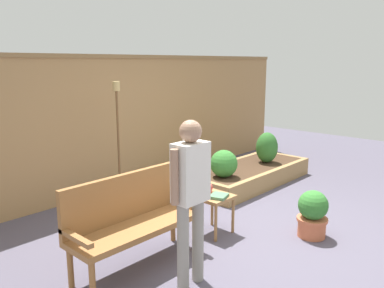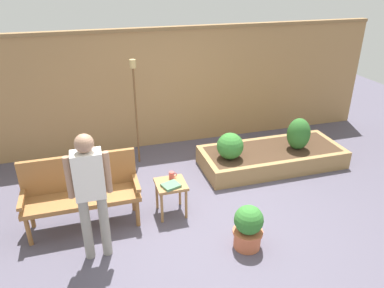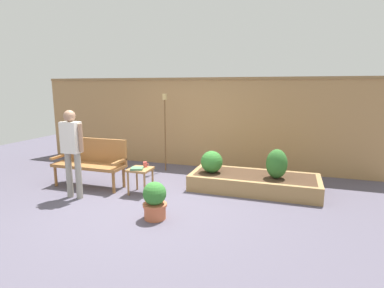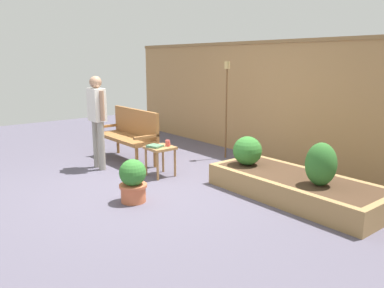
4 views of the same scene
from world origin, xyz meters
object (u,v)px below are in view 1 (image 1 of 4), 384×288
object	(u,v)px
shrub_near_bench	(224,164)
person_by_bench	(191,189)
book_on_table	(219,196)
cup_on_table	(209,189)
potted_boxwood	(313,213)
garden_bench	(132,214)
shrub_far_corner	(267,148)
side_table	(214,202)
tiki_torch	(118,123)

from	to	relation	value
shrub_near_bench	person_by_bench	bearing A→B (deg)	-148.56
book_on_table	shrub_near_bench	xyz separation A→B (m)	(1.17, 0.85, 0.01)
cup_on_table	potted_boxwood	size ratio (longest dim) A/B	0.19
garden_bench	shrub_far_corner	world-z (taller)	garden_bench
cup_on_table	shrub_near_bench	bearing A→B (deg)	30.29
garden_bench	potted_boxwood	xyz separation A→B (m)	(1.86, -1.05, -0.25)
shrub_near_bench	garden_bench	bearing A→B (deg)	-164.64
side_table	shrub_far_corner	bearing A→B (deg)	17.84
book_on_table	cup_on_table	bearing A→B (deg)	54.64
cup_on_table	potted_boxwood	distance (m)	1.26
tiki_torch	book_on_table	bearing A→B (deg)	-84.33
potted_boxwood	shrub_far_corner	distance (m)	2.37
garden_bench	shrub_near_bench	world-z (taller)	garden_bench
shrub_far_corner	potted_boxwood	bearing A→B (deg)	-134.45
person_by_bench	shrub_near_bench	bearing A→B (deg)	31.44
potted_boxwood	cup_on_table	bearing A→B (deg)	122.99
potted_boxwood	shrub_near_bench	size ratio (longest dim) A/B	1.34
potted_boxwood	garden_bench	bearing A→B (deg)	150.49
shrub_far_corner	person_by_bench	xyz separation A→B (m)	(-3.38, -1.32, 0.36)
book_on_table	tiki_torch	size ratio (longest dim) A/B	0.12
garden_bench	person_by_bench	size ratio (longest dim) A/B	0.92
garden_bench	potted_boxwood	size ratio (longest dim) A/B	2.53
book_on_table	tiki_torch	bearing A→B (deg)	77.54
side_table	cup_on_table	size ratio (longest dim) A/B	4.36
person_by_bench	shrub_far_corner	bearing A→B (deg)	21.36
side_table	potted_boxwood	bearing A→B (deg)	-52.07
shrub_near_bench	cup_on_table	bearing A→B (deg)	-149.71
side_table	shrub_far_corner	distance (m)	2.49
cup_on_table	book_on_table	distance (m)	0.22
shrub_near_bench	shrub_far_corner	xyz separation A→B (m)	(1.22, 0.00, 0.06)
person_by_bench	garden_bench	bearing A→B (deg)	100.60
side_table	cup_on_table	distance (m)	0.18
book_on_table	shrub_far_corner	bearing A→B (deg)	1.46
side_table	shrub_far_corner	world-z (taller)	shrub_far_corner
cup_on_table	potted_boxwood	xyz separation A→B (m)	(0.67, -1.04, -0.24)
book_on_table	shrub_far_corner	world-z (taller)	shrub_far_corner
garden_bench	tiki_torch	xyz separation A→B (m)	(0.96, 1.48, 0.67)
cup_on_table	book_on_table	bearing A→B (deg)	-107.24
side_table	tiki_torch	world-z (taller)	tiki_torch
cup_on_table	shrub_near_bench	world-z (taller)	shrub_near_bench
shrub_near_bench	shrub_far_corner	bearing A→B (deg)	0.00
side_table	shrub_near_bench	world-z (taller)	shrub_near_bench
potted_boxwood	person_by_bench	world-z (taller)	person_by_bench
shrub_far_corner	person_by_bench	size ratio (longest dim) A/B	0.35
shrub_far_corner	shrub_near_bench	bearing A→B (deg)	180.00
cup_on_table	person_by_bench	size ratio (longest dim) A/B	0.07
shrub_near_bench	shrub_far_corner	world-z (taller)	shrub_far_corner
book_on_table	potted_boxwood	xyz separation A→B (m)	(0.74, -0.83, -0.20)
potted_boxwood	tiki_torch	size ratio (longest dim) A/B	0.32
book_on_table	shrub_near_bench	bearing A→B (deg)	17.87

